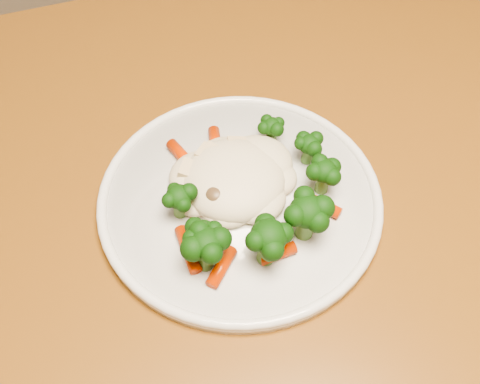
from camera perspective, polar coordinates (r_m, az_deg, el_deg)
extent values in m
cube|color=brown|center=(0.64, 8.76, 0.30)|extent=(1.24, 0.90, 0.04)
cube|color=brown|center=(1.33, 21.64, 6.97)|extent=(0.07, 0.07, 0.71)
cylinder|color=silver|center=(0.59, 0.00, -0.83)|extent=(0.28, 0.28, 0.01)
ellipsoid|color=beige|center=(0.58, -0.63, 1.90)|extent=(0.12, 0.11, 0.05)
ellipsoid|color=black|center=(0.53, -3.15, -5.65)|extent=(0.05, 0.05, 0.04)
ellipsoid|color=black|center=(0.53, 2.67, -5.01)|extent=(0.05, 0.05, 0.05)
ellipsoid|color=black|center=(0.55, 6.27, -2.67)|extent=(0.05, 0.05, 0.05)
ellipsoid|color=black|center=(0.59, 7.91, 1.35)|extent=(0.04, 0.04, 0.04)
ellipsoid|color=black|center=(0.61, 6.51, 3.96)|extent=(0.04, 0.04, 0.03)
ellipsoid|color=black|center=(0.63, 2.99, 5.73)|extent=(0.03, 0.03, 0.03)
ellipsoid|color=black|center=(0.57, -5.74, -1.08)|extent=(0.04, 0.04, 0.04)
ellipsoid|color=black|center=(0.54, -3.54, -4.70)|extent=(0.04, 0.04, 0.04)
cylinder|color=#DB3A05|center=(0.62, -5.32, 3.25)|extent=(0.02, 0.05, 0.01)
cylinder|color=#DB3A05|center=(0.63, -2.35, 4.46)|extent=(0.03, 0.05, 0.01)
cylinder|color=#DB3A05|center=(0.61, 2.18, 3.35)|extent=(0.05, 0.02, 0.01)
cylinder|color=#DB3A05|center=(0.55, -4.95, -5.45)|extent=(0.02, 0.05, 0.01)
cylinder|color=#DB3A05|center=(0.54, -1.75, -7.12)|extent=(0.04, 0.04, 0.01)
cylinder|color=#DB3A05|center=(0.55, 3.59, -5.82)|extent=(0.03, 0.01, 0.01)
cylinder|color=#DB3A05|center=(0.58, 7.84, -1.25)|extent=(0.03, 0.04, 0.01)
ellipsoid|color=brown|center=(0.59, 0.12, 2.21)|extent=(0.03, 0.03, 0.02)
ellipsoid|color=brown|center=(0.58, 1.92, 1.95)|extent=(0.02, 0.02, 0.02)
ellipsoid|color=brown|center=(0.57, -2.28, -0.24)|extent=(0.02, 0.02, 0.02)
cube|color=beige|center=(0.60, -2.94, 3.47)|extent=(0.03, 0.03, 0.01)
cube|color=beige|center=(0.61, -0.32, 4.56)|extent=(0.02, 0.02, 0.01)
cube|color=beige|center=(0.59, -5.02, 2.09)|extent=(0.02, 0.02, 0.01)
cube|color=beige|center=(0.60, -3.28, 3.62)|extent=(0.03, 0.02, 0.01)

